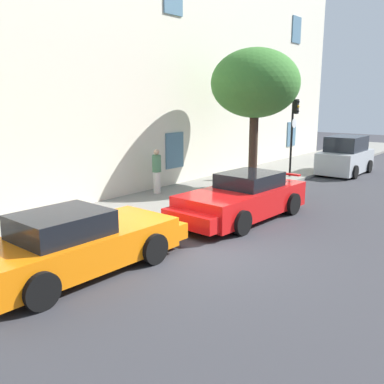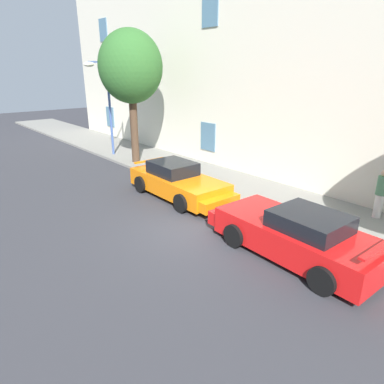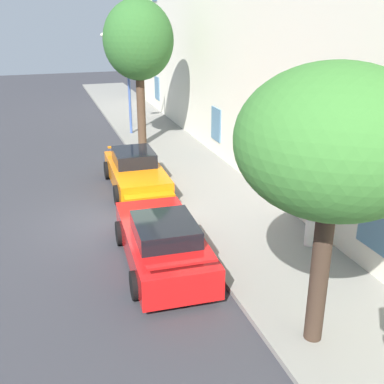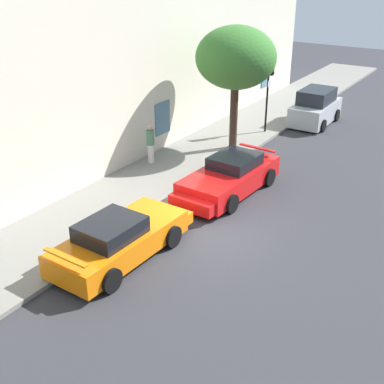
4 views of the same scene
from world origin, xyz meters
The scene contains 9 objects.
ground_plane centered at (0.00, 0.00, 0.00)m, with size 80.00×80.00×0.00m, color #333338.
sidewalk centered at (0.00, 3.92, 0.07)m, with size 60.00×3.72×0.14m, color gray.
building_facade centered at (0.00, 8.08, 6.72)m, with size 41.64×5.10×13.41m.
sportscar_red_lead centered at (-2.57, 1.38, 0.63)m, with size 5.07×2.19×1.43m.
sportscar_yellow_flank centered at (3.07, 0.88, 0.64)m, with size 5.19×2.35×1.43m.
hatchback_parked centered at (13.55, 1.24, 0.87)m, with size 3.78×1.96×1.91m.
tree_midblock centered at (7.39, 3.00, 4.33)m, with size 3.60×3.60×5.61m.
traffic_light centered at (10.42, 2.67, 2.67)m, with size 0.44×0.36×3.71m.
pedestrian_admiring centered at (3.76, 5.11, 1.02)m, with size 0.47×0.47×1.72m.
Camera 1 is at (-7.97, -6.05, 3.72)m, focal length 39.64 mm.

